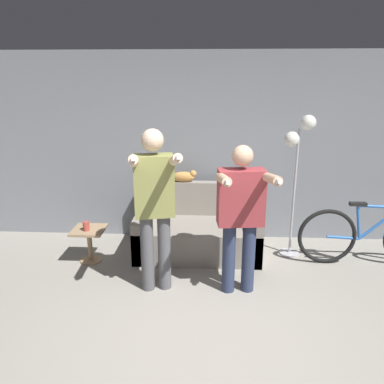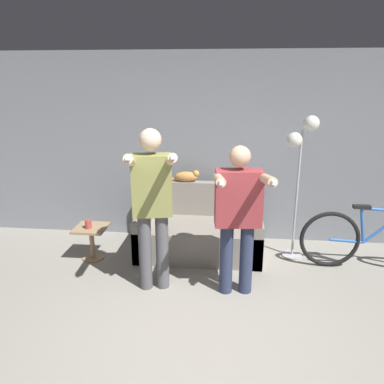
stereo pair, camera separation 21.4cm
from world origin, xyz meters
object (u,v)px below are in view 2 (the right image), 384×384
Objects in this scene: couch at (200,232)px; cup at (88,224)px; person_left at (152,200)px; person_right at (238,211)px; bicycle at (374,240)px; cat at (187,176)px; floor_lamp at (301,149)px; side_table at (92,236)px.

cup is at bearing -164.03° from couch.
person_right is (0.89, -0.00, -0.09)m from person_left.
bicycle reaches higher than cup.
person_right is 1.46m from cat.
person_left is 0.97× the size of floor_lamp.
person_right is at bearing -128.26° from floor_lamp.
bicycle is at bearing 16.84° from person_right.
person_right is 14.24× the size of cup.
person_right is at bearing -62.24° from cat.
person_right is at bearing -17.32° from cup.
cat is at bearing 30.18° from side_table.
couch is at bearing 14.19° from side_table.
bicycle is at bearing 1.50° from side_table.
person_left is 1.94m from floor_lamp.
person_left is 1.00× the size of bicycle.
couch is 0.91× the size of bicycle.
cat is 3.79× the size of cup.
person_left is 1.23m from cup.
person_right is 1.31m from floor_lamp.
person_right reaches higher than cup.
floor_lamp reaches higher than side_table.
cat is 0.98× the size of side_table.
floor_lamp is at bearing -13.19° from cat.
floor_lamp is at bearing 165.01° from bicycle.
couch is at bearing 179.55° from floor_lamp.
bicycle is (2.34, -0.58, -0.58)m from cat.
floor_lamp is (1.23, -0.01, 1.14)m from couch.
side_table is at bearing -149.82° from cat.
cup is at bearing -101.87° from side_table.
person_left is 2.73m from bicycle.
cat is at bearing 166.11° from bicycle.
person_right is 1.98m from cup.
bicycle is (2.55, 0.71, -0.65)m from person_left.
floor_lamp reaches higher than cat.
bicycle is at bearing 3.65° from person_left.
person_left is 1.10× the size of person_right.
bicycle is (3.50, 0.14, -0.12)m from cup.
floor_lamp is 16.10× the size of cup.
floor_lamp reaches higher than person_right.
person_right reaches higher than side_table.
person_left is at bearing -164.38° from bicycle.
cat is at bearing 111.30° from person_right.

